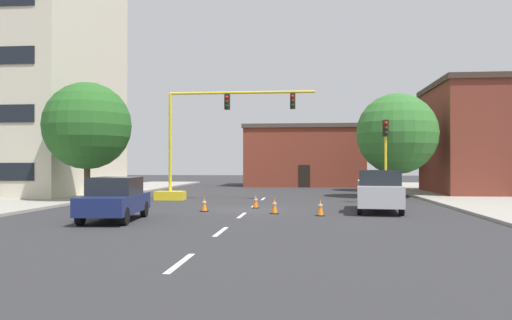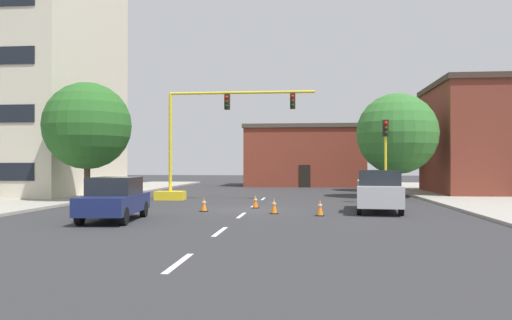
# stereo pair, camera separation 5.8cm
# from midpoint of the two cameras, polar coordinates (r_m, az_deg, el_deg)

# --- Properties ---
(ground_plane) EXTENTS (160.00, 160.00, 0.00)m
(ground_plane) POSITION_cam_midpoint_polar(r_m,az_deg,el_deg) (25.82, -0.70, -5.49)
(ground_plane) COLOR #2D2D30
(sidewalk_left) EXTENTS (6.00, 56.00, 0.14)m
(sidewalk_left) POSITION_cam_midpoint_polar(r_m,az_deg,el_deg) (37.27, -19.78, -3.81)
(sidewalk_left) COLOR #9E998E
(sidewalk_left) RESTS_ON ground_plane
(sidewalk_right) EXTENTS (6.00, 56.00, 0.14)m
(sidewalk_right) POSITION_cam_midpoint_polar(r_m,az_deg,el_deg) (35.14, 22.81, -4.01)
(sidewalk_right) COLOR #9E998E
(sidewalk_right) RESTS_ON ground_plane
(lane_stripe_seg_0) EXTENTS (0.16, 2.40, 0.01)m
(lane_stripe_seg_0) POSITION_cam_midpoint_polar(r_m,az_deg,el_deg) (12.13, -8.41, -11.18)
(lane_stripe_seg_0) COLOR silver
(lane_stripe_seg_0) RESTS_ON ground_plane
(lane_stripe_seg_1) EXTENTS (0.16, 2.40, 0.01)m
(lane_stripe_seg_1) POSITION_cam_midpoint_polar(r_m,az_deg,el_deg) (17.45, -3.91, -7.90)
(lane_stripe_seg_1) COLOR silver
(lane_stripe_seg_1) RESTS_ON ground_plane
(lane_stripe_seg_2) EXTENTS (0.16, 2.40, 0.01)m
(lane_stripe_seg_2) POSITION_cam_midpoint_polar(r_m,az_deg,el_deg) (22.85, -1.56, -6.14)
(lane_stripe_seg_2) COLOR silver
(lane_stripe_seg_2) RESTS_ON ground_plane
(lane_stripe_seg_3) EXTENTS (0.16, 2.40, 0.01)m
(lane_stripe_seg_3) POSITION_cam_midpoint_polar(r_m,az_deg,el_deg) (28.29, -0.12, -5.05)
(lane_stripe_seg_3) COLOR silver
(lane_stripe_seg_3) RESTS_ON ground_plane
(lane_stripe_seg_4) EXTENTS (0.16, 2.40, 0.01)m
(lane_stripe_seg_4) POSITION_cam_midpoint_polar(r_m,az_deg,el_deg) (33.75, 0.85, -4.31)
(lane_stripe_seg_4) COLOR silver
(lane_stripe_seg_4) RESTS_ON ground_plane
(building_tall_left) EXTENTS (12.46, 13.66, 18.26)m
(building_tall_left) POSITION_cam_midpoint_polar(r_m,az_deg,el_deg) (43.08, -24.71, 8.76)
(building_tall_left) COLOR beige
(building_tall_left) RESTS_ON ground_plane
(building_brick_center) EXTENTS (12.36, 8.32, 6.27)m
(building_brick_center) POSITION_cam_midpoint_polar(r_m,az_deg,el_deg) (54.47, 5.46, 0.46)
(building_brick_center) COLOR brown
(building_brick_center) RESTS_ON ground_plane
(traffic_signal_gantry) EXTENTS (10.04, 1.20, 6.83)m
(traffic_signal_gantry) POSITION_cam_midpoint_polar(r_m,az_deg,el_deg) (32.80, -7.16, -0.40)
(traffic_signal_gantry) COLOR yellow
(traffic_signal_gantry) RESTS_ON ground_plane
(traffic_light_pole_right) EXTENTS (0.32, 0.47, 4.80)m
(traffic_light_pole_right) POSITION_cam_midpoint_polar(r_m,az_deg,el_deg) (30.34, 14.19, 1.94)
(traffic_light_pole_right) COLOR yellow
(traffic_light_pole_right) RESTS_ON ground_plane
(tree_right_far) EXTENTS (5.11, 5.11, 7.19)m
(tree_right_far) POSITION_cam_midpoint_polar(r_m,az_deg,el_deg) (44.72, 14.74, 2.58)
(tree_right_far) COLOR #4C3823
(tree_right_far) RESTS_ON ground_plane
(tree_left_near) EXTENTS (5.16, 5.16, 7.12)m
(tree_left_near) POSITION_cam_midpoint_polar(r_m,az_deg,el_deg) (32.19, -18.11, 3.60)
(tree_left_near) COLOR #4C3823
(tree_left_near) RESTS_ON ground_plane
(tree_right_mid) EXTENTS (5.49, 5.49, 7.08)m
(tree_right_mid) POSITION_cam_midpoint_polar(r_m,az_deg,el_deg) (36.25, 15.38, 2.81)
(tree_right_mid) COLOR brown
(tree_right_mid) RESTS_ON ground_plane
(pickup_truck_silver) EXTENTS (2.52, 5.57, 1.99)m
(pickup_truck_silver) POSITION_cam_midpoint_polar(r_m,az_deg,el_deg) (25.29, 13.49, -3.37)
(pickup_truck_silver) COLOR #BCBCC1
(pickup_truck_silver) RESTS_ON ground_plane
(sedan_navy_near_left) EXTENTS (2.21, 4.64, 1.74)m
(sedan_navy_near_left) POSITION_cam_midpoint_polar(r_m,az_deg,el_deg) (21.38, -15.32, -4.13)
(sedan_navy_near_left) COLOR navy
(sedan_navy_near_left) RESTS_ON ground_plane
(traffic_cone_roadside_a) EXTENTS (0.36, 0.36, 0.69)m
(traffic_cone_roadside_a) POSITION_cam_midpoint_polar(r_m,az_deg,el_deg) (24.79, -5.71, -4.92)
(traffic_cone_roadside_a) COLOR black
(traffic_cone_roadside_a) RESTS_ON ground_plane
(traffic_cone_roadside_b) EXTENTS (0.36, 0.36, 0.73)m
(traffic_cone_roadside_b) POSITION_cam_midpoint_polar(r_m,az_deg,el_deg) (22.76, 7.16, -5.26)
(traffic_cone_roadside_b) COLOR black
(traffic_cone_roadside_b) RESTS_ON ground_plane
(traffic_cone_roadside_c) EXTENTS (0.36, 0.36, 0.74)m
(traffic_cone_roadside_c) POSITION_cam_midpoint_polar(r_m,az_deg,el_deg) (23.55, 2.08, -5.10)
(traffic_cone_roadside_c) COLOR black
(traffic_cone_roadside_c) RESTS_ON ground_plane
(traffic_cone_roadside_d) EXTENTS (0.36, 0.36, 0.69)m
(traffic_cone_roadside_d) POSITION_cam_midpoint_polar(r_m,az_deg,el_deg) (26.56, -0.00, -4.63)
(traffic_cone_roadside_d) COLOR black
(traffic_cone_roadside_d) RESTS_ON ground_plane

